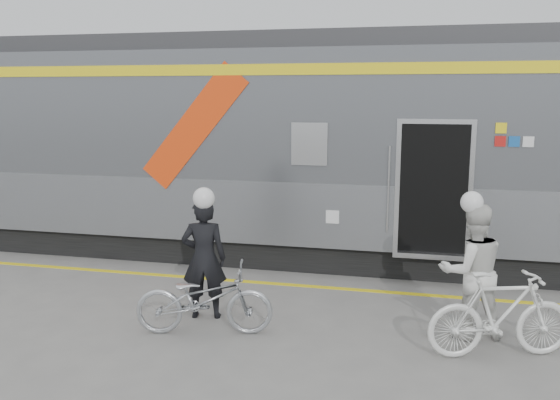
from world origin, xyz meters
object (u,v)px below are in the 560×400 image
(bicycle_left, at_px, (204,299))
(bicycle_right, at_px, (501,315))
(woman, at_px, (472,271))
(man, at_px, (204,258))

(bicycle_left, height_order, bicycle_right, bicycle_right)
(bicycle_left, relative_size, woman, 1.02)
(man, distance_m, woman, 3.52)
(man, xyz_separation_m, woman, (3.52, 0.15, 0.02))
(man, bearing_deg, bicycle_left, 97.00)
(woman, bearing_deg, bicycle_left, -5.89)
(woman, relative_size, bicycle_right, 0.99)
(bicycle_left, distance_m, bicycle_right, 3.62)
(bicycle_left, distance_m, woman, 3.41)
(bicycle_left, bearing_deg, bicycle_right, -100.67)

